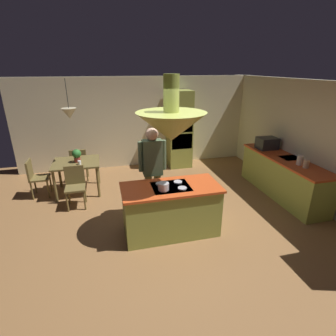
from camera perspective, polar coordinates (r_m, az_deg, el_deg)
The scene contains 19 objects.
ground at distance 5.07m, azimuth 0.01°, elevation -12.33°, with size 8.16×8.16×0.00m, color olive.
wall_back at distance 7.76m, azimuth -6.31°, elevation 9.79°, with size 6.80×0.10×2.55m, color beige.
wall_right at distance 6.39m, azimuth 28.67°, elevation 4.80°, with size 0.10×7.20×2.55m, color beige.
kitchen_island at distance 4.66m, azimuth 0.61°, elevation -8.99°, with size 1.68×0.80×0.92m.
counter_run_right at distance 6.52m, azimuth 23.62°, elevation -1.68°, with size 0.73×2.48×0.90m.
oven_tower at distance 7.64m, azimuth 2.47°, elevation 8.32°, with size 0.66×0.62×2.19m.
dining_table at distance 6.40m, azimuth -19.26°, elevation 0.44°, with size 1.03×0.89×0.76m.
person_at_island at distance 4.97m, azimuth -3.36°, elevation 0.27°, with size 0.53×0.24×1.77m.
range_hood at distance 4.11m, azimuth 0.70°, elevation 9.34°, with size 1.10×1.10×1.00m.
pendant_light_over_table at distance 6.10m, azimuth -20.64°, elevation 11.07°, with size 0.32×0.32×0.82m.
chair_facing_island at distance 5.84m, azimuth -19.53°, elevation -3.23°, with size 0.40×0.40×0.87m.
chair_by_back_wall at distance 7.08m, azimuth -18.75°, elevation 1.14°, with size 0.40×0.40×0.87m.
chair_at_corner at distance 6.61m, azimuth -26.82°, elevation -1.50°, with size 0.40×0.40×0.87m.
potted_plant_on_table at distance 6.28m, azimuth -19.21°, elevation 2.69°, with size 0.20×0.20×0.30m.
cup_on_table at distance 6.13m, azimuth -18.68°, elevation 1.09°, with size 0.07×0.07×0.09m, color white.
canister_flour at distance 5.91m, azimuth 27.80°, elevation 0.77°, with size 0.11×0.11×0.16m, color #E0B78C.
canister_sugar at distance 6.03m, azimuth 26.74°, elevation 1.52°, with size 0.12×0.12×0.20m, color silver.
microwave_on_counter at distance 6.89m, azimuth 20.72°, elevation 5.06°, with size 0.46×0.36×0.28m, color #232326.
cooking_pot_on_cooktop at distance 4.27m, azimuth -1.00°, elevation -4.00°, with size 0.18×0.18×0.12m, color #B2B2B7.
Camera 1 is at (-1.03, -4.09, 2.80)m, focal length 28.06 mm.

